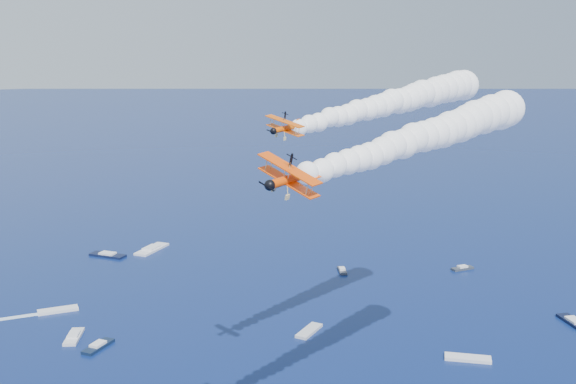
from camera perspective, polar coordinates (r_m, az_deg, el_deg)
biplane_lead at (r=112.21m, az=-0.16°, el=5.19°), size 8.57×9.73×6.18m
biplane_trail at (r=83.59m, az=0.21°, el=1.08°), size 10.64×12.30×8.49m
smoke_trail_lead at (r=134.42m, az=8.44°, el=7.17°), size 60.10×37.81×10.86m
smoke_trail_trail at (r=106.09m, az=10.94°, el=4.45°), size 60.12×38.29×10.86m
spectator_boats at (r=188.11m, az=-17.23°, el=-9.62°), size 204.11×158.98×0.70m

